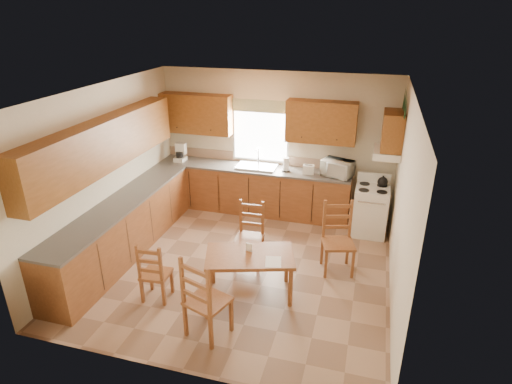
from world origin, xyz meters
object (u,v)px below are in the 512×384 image
(dining_table, at_px, (250,274))
(chair_far_left, at_px, (249,234))
(microwave, at_px, (337,168))
(chair_near_left, at_px, (156,270))
(chair_far_right, at_px, (338,239))
(stove, at_px, (370,211))
(chair_near_right, at_px, (207,296))

(dining_table, bearing_deg, chair_far_left, 89.99)
(microwave, relative_size, chair_near_left, 0.56)
(chair_near_left, height_order, chair_far_right, chair_far_right)
(chair_near_left, height_order, chair_far_left, chair_far_left)
(stove, distance_m, chair_near_right, 3.68)
(microwave, bearing_deg, chair_far_right, -62.84)
(stove, bearing_deg, chair_near_left, -134.97)
(stove, xyz_separation_m, chair_near_left, (-2.77, -2.72, 0.02))
(microwave, distance_m, chair_far_left, 2.20)
(chair_near_right, bearing_deg, chair_near_left, -7.48)
(chair_near_left, bearing_deg, chair_near_right, 149.46)
(dining_table, bearing_deg, chair_near_left, -178.10)
(dining_table, relative_size, chair_far_right, 1.09)
(chair_near_left, bearing_deg, dining_table, -164.73)
(dining_table, bearing_deg, chair_near_right, -123.73)
(stove, xyz_separation_m, chair_near_right, (-1.81, -3.20, 0.13))
(microwave, xyz_separation_m, chair_near_left, (-2.11, -3.01, -0.63))
(chair_far_right, bearing_deg, stove, 56.28)
(chair_near_right, bearing_deg, chair_far_left, -71.52)
(stove, distance_m, chair_near_left, 3.88)
(dining_table, height_order, chair_far_right, chair_far_right)
(dining_table, xyz_separation_m, chair_near_right, (-0.27, -0.90, 0.24))
(chair_near_left, bearing_deg, stove, -139.37)
(stove, bearing_deg, chair_far_left, -139.52)
(stove, relative_size, chair_far_left, 0.87)
(chair_near_right, bearing_deg, chair_far_right, -108.00)
(chair_far_right, bearing_deg, dining_table, -156.82)
(dining_table, distance_m, chair_near_left, 1.30)
(microwave, xyz_separation_m, chair_near_right, (-1.16, -3.49, -0.51))
(dining_table, relative_size, chair_near_left, 1.35)
(microwave, distance_m, chair_far_right, 1.76)
(chair_near_left, bearing_deg, chair_far_left, -132.53)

